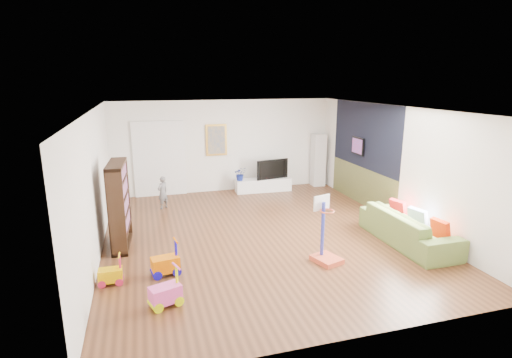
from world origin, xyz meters
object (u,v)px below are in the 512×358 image
object	(u,v)px
media_console	(263,185)
bookshelf	(119,205)
sofa	(408,228)
basketball_hoop	(328,230)

from	to	relation	value
media_console	bookshelf	distance (m)	5.03
sofa	basketball_hoop	size ratio (longest dim) A/B	1.85
sofa	basketball_hoop	bearing A→B (deg)	99.70
media_console	bookshelf	size ratio (longest dim) A/B	0.97
sofa	bookshelf	bearing A→B (deg)	74.98
sofa	media_console	bearing A→B (deg)	20.11
bookshelf	basketball_hoop	xyz separation A→B (m)	(3.64, -1.84, -0.23)
sofa	basketball_hoop	distance (m)	2.02
media_console	bookshelf	bearing A→B (deg)	-140.13
bookshelf	basketball_hoop	bearing A→B (deg)	-23.28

